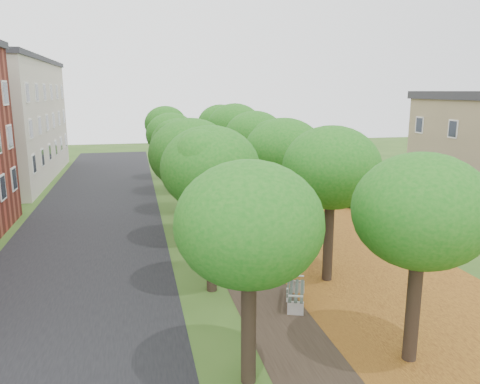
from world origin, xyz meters
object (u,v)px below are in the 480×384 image
car_grey (378,196)px  car_white (367,190)px  car_red (395,203)px  car_silver (452,226)px  bench (295,291)px

car_grey → car_white: 1.60m
car_red → car_grey: 2.05m
car_silver → car_red: bearing=-18.1°
bench → car_grey: bearing=-17.7°
car_red → car_silver: bearing=160.6°
bench → car_grey: 16.57m
bench → car_white: car_white is taller
bench → car_silver: 11.69m
bench → car_white: bearing=-14.5°
car_red → car_grey: car_grey is taller
bench → car_silver: car_silver is taller
car_red → car_white: (0.00, 3.65, 0.04)m
car_silver → car_red: car_silver is taller
car_grey → bench: bearing=151.7°
car_grey → car_white: car_white is taller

